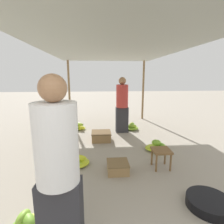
% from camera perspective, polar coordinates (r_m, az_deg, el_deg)
% --- Properties ---
extents(canopy_post_back_left, '(0.08, 0.08, 2.36)m').
position_cam_1_polar(canopy_post_back_left, '(7.17, -13.80, 6.66)').
color(canopy_post_back_left, olive).
rests_on(canopy_post_back_left, ground).
extents(canopy_post_back_right, '(0.08, 0.08, 2.36)m').
position_cam_1_polar(canopy_post_back_right, '(7.33, 10.12, 6.91)').
color(canopy_post_back_right, olive).
rests_on(canopy_post_back_right, ground).
extents(canopy_tarp, '(3.39, 6.14, 0.04)m').
position_cam_1_polar(canopy_tarp, '(4.26, 0.35, 20.14)').
color(canopy_tarp, '#9EA399').
rests_on(canopy_tarp, canopy_post_front_left).
extents(vendor_foreground, '(0.41, 0.40, 1.77)m').
position_cam_1_polar(vendor_foreground, '(1.70, -17.15, -18.06)').
color(vendor_foreground, '#2D2D33').
rests_on(vendor_foreground, ground).
extents(stool, '(0.34, 0.34, 0.38)m').
position_cam_1_polar(stool, '(3.56, 15.80, -12.75)').
color(stool, brown).
rests_on(stool, ground).
extents(basin_black, '(0.59, 0.59, 0.13)m').
position_cam_1_polar(basin_black, '(2.97, 29.11, -24.48)').
color(basin_black, black).
rests_on(basin_black, ground).
extents(banana_pile_left_0, '(0.59, 0.51, 0.22)m').
position_cam_1_polar(banana_pile_left_0, '(3.69, -11.91, -15.79)').
color(banana_pile_left_0, yellow).
rests_on(banana_pile_left_0, ground).
extents(banana_pile_left_1, '(0.35, 0.43, 0.21)m').
position_cam_1_polar(banana_pile_left_1, '(2.58, -26.36, -29.98)').
color(banana_pile_left_1, '#82B835').
rests_on(banana_pile_left_1, ground).
extents(banana_pile_left_2, '(0.39, 0.43, 0.24)m').
position_cam_1_polar(banana_pile_left_2, '(5.93, -10.66, -4.82)').
color(banana_pile_left_2, '#9AC230').
rests_on(banana_pile_left_2, ground).
extents(banana_pile_right_0, '(0.53, 0.57, 0.25)m').
position_cam_1_polar(banana_pile_right_0, '(4.41, 14.50, -11.10)').
color(banana_pile_right_0, '#7AB536').
rests_on(banana_pile_right_0, ground).
extents(banana_pile_right_1, '(0.59, 0.49, 0.25)m').
position_cam_1_polar(banana_pile_right_1, '(5.90, 6.26, -4.86)').
color(banana_pile_right_1, '#73B237').
rests_on(banana_pile_right_1, ground).
extents(crate_near, '(0.53, 0.53, 0.24)m').
position_cam_1_polar(crate_near, '(4.91, -3.53, -7.85)').
color(crate_near, olive).
rests_on(crate_near, ground).
extents(crate_mid, '(0.40, 0.40, 0.19)m').
position_cam_1_polar(crate_mid, '(3.39, 1.90, -17.51)').
color(crate_mid, '#9E7A4C').
rests_on(crate_mid, ground).
extents(shopper_walking_mid, '(0.39, 0.38, 1.73)m').
position_cam_1_polar(shopper_walking_mid, '(5.45, 3.31, 2.56)').
color(shopper_walking_mid, '#2D2D33').
rests_on(shopper_walking_mid, ground).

